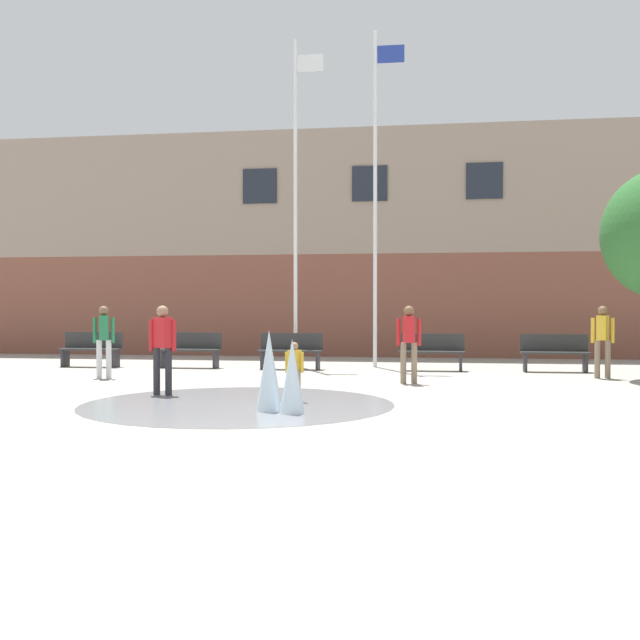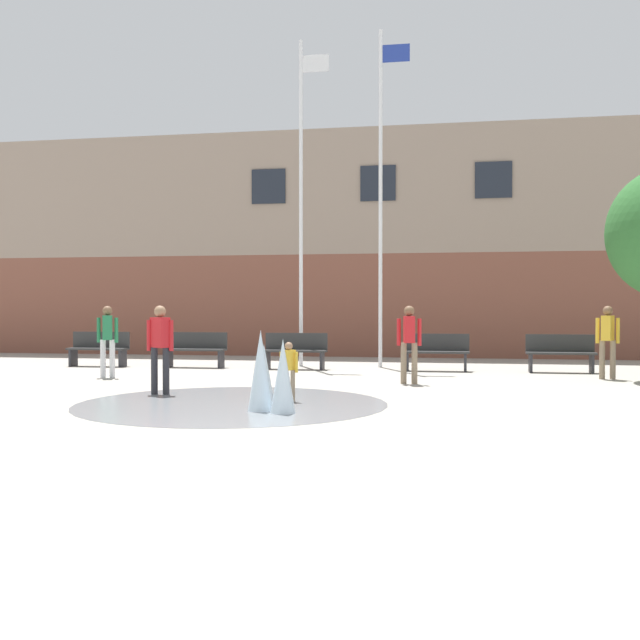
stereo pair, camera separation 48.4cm
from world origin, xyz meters
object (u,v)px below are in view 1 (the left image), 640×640
object	(u,v)px
adult_in_red	(104,336)
adult_watching	(603,336)
teen_by_trashcan	(162,343)
park_bench_near_trashcan	(555,352)
park_bench_center	(291,350)
adult_near_bench	(409,338)
park_bench_far_left	(91,349)
flagpole_left	(296,194)
park_bench_under_right_flagpole	(432,351)
flagpole_right	(376,190)
park_bench_under_left_flagpole	(190,349)
child_in_fountain	(294,367)

from	to	relation	value
adult_in_red	adult_watching	distance (m)	10.95
adult_in_red	teen_by_trashcan	bearing A→B (deg)	16.48
park_bench_near_trashcan	adult_in_red	world-z (taller)	adult_in_red
park_bench_center	adult_near_bench	distance (m)	4.39
park_bench_far_left	adult_near_bench	size ratio (longest dim) A/B	1.01
flagpole_left	adult_in_red	bearing A→B (deg)	-132.14
park_bench_under_right_flagpole	flagpole_right	xyz separation A→B (m)	(-1.43, 0.93, 4.14)
park_bench_under_right_flagpole	park_bench_under_left_flagpole	bearing A→B (deg)	-179.98
teen_by_trashcan	flagpole_left	world-z (taller)	flagpole_left
teen_by_trashcan	adult_watching	size ratio (longest dim) A/B	1.00
park_bench_near_trashcan	flagpole_right	world-z (taller)	flagpole_right
park_bench_under_right_flagpole	adult_watching	size ratio (longest dim) A/B	1.01
park_bench_far_left	flagpole_right	distance (m)	8.52
park_bench_near_trashcan	adult_near_bench	size ratio (longest dim) A/B	1.01
adult_watching	teen_by_trashcan	bearing A→B (deg)	142.69
adult_near_bench	flagpole_right	world-z (taller)	flagpole_right
adult_watching	park_bench_under_left_flagpole	bearing A→B (deg)	106.74
park_bench_under_left_flagpole	flagpole_left	size ratio (longest dim) A/B	0.19
adult_watching	flagpole_left	bearing A→B (deg)	96.90
park_bench_near_trashcan	adult_near_bench	world-z (taller)	adult_near_bench
child_in_fountain	adult_watching	xyz separation A→B (m)	(5.96, 4.99, 0.35)
park_bench_under_right_flagpole	flagpole_left	bearing A→B (deg)	165.35
park_bench_far_left	adult_in_red	distance (m)	3.42
park_bench_under_left_flagpole	park_bench_near_trashcan	world-z (taller)	same
adult_watching	flagpole_right	world-z (taller)	flagpole_right
park_bench_near_trashcan	teen_by_trashcan	bearing A→B (deg)	-142.26
child_in_fountain	park_bench_far_left	bearing A→B (deg)	80.17
child_in_fountain	adult_watching	bearing A→B (deg)	-15.72
park_bench_center	adult_near_bench	bearing A→B (deg)	-45.96
child_in_fountain	adult_watching	size ratio (longest dim) A/B	0.62
park_bench_far_left	adult_watching	xyz separation A→B (m)	(12.52, -1.38, 0.45)
teen_by_trashcan	adult_watching	bearing A→B (deg)	-120.98
park_bench_far_left	park_bench_near_trashcan	bearing A→B (deg)	0.89
park_bench_under_right_flagpole	adult_in_red	bearing A→B (deg)	-156.91
park_bench_center	teen_by_trashcan	xyz separation A→B (m)	(-1.24, -5.77, 0.45)
teen_by_trashcan	flagpole_left	distance (m)	7.79
flagpole_right	adult_near_bench	bearing A→B (deg)	-76.98
park_bench_near_trashcan	adult_in_red	size ratio (longest dim) A/B	1.01
child_in_fountain	flagpole_left	distance (m)	8.49
adult_in_red	flagpole_left	size ratio (longest dim) A/B	0.18
park_bench_far_left	adult_in_red	xyz separation A→B (m)	(1.68, -2.94, 0.45)
adult_in_red	park_bench_near_trashcan	bearing A→B (deg)	83.52
park_bench_far_left	park_bench_center	xyz separation A→B (m)	(5.31, 0.00, 0.00)
child_in_fountain	park_bench_under_right_flagpole	bearing A→B (deg)	15.10
park_bench_near_trashcan	flagpole_right	distance (m)	6.08
child_in_fountain	flagpole_right	xyz separation A→B (m)	(0.82, 7.39, 4.04)
park_bench_center	flagpole_left	distance (m)	4.20
park_bench_far_left	adult_in_red	size ratio (longest dim) A/B	1.01
adult_near_bench	adult_watching	distance (m)	4.53
park_bench_center	park_bench_near_trashcan	world-z (taller)	same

